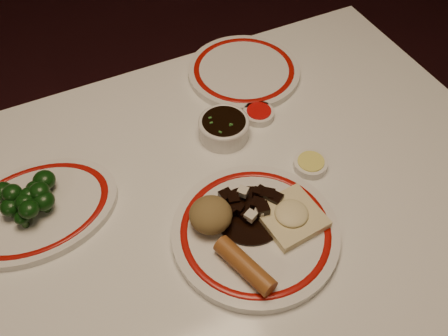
% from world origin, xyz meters
% --- Properties ---
extents(dining_table, '(1.20, 0.90, 0.75)m').
position_xyz_m(dining_table, '(0.00, 0.00, 0.66)').
color(dining_table, white).
rests_on(dining_table, ground).
extents(main_plate, '(0.35, 0.35, 0.02)m').
position_xyz_m(main_plate, '(0.05, -0.05, 0.76)').
color(main_plate, white).
rests_on(main_plate, dining_table).
extents(rice_mound, '(0.07, 0.07, 0.05)m').
position_xyz_m(rice_mound, '(-0.01, -0.01, 0.79)').
color(rice_mound, olive).
rests_on(rice_mound, main_plate).
extents(spring_roll, '(0.06, 0.12, 0.03)m').
position_xyz_m(spring_roll, '(-0.00, -0.11, 0.78)').
color(spring_roll, '#985825').
rests_on(spring_roll, main_plate).
extents(fried_wonton, '(0.11, 0.11, 0.03)m').
position_xyz_m(fried_wonton, '(0.11, -0.06, 0.78)').
color(fried_wonton, beige).
rests_on(fried_wonton, main_plate).
extents(stirfry_heap, '(0.13, 0.12, 0.03)m').
position_xyz_m(stirfry_heap, '(0.06, -0.01, 0.78)').
color(stirfry_heap, black).
rests_on(stirfry_heap, main_plate).
extents(broccoli_plate, '(0.30, 0.26, 0.02)m').
position_xyz_m(broccoli_plate, '(-0.28, 0.16, 0.76)').
color(broccoli_plate, white).
rests_on(broccoli_plate, dining_table).
extents(broccoli_pile, '(0.11, 0.11, 0.05)m').
position_xyz_m(broccoli_pile, '(-0.28, 0.16, 0.79)').
color(broccoli_pile, '#23471C').
rests_on(broccoli_pile, broccoli_plate).
extents(soy_bowl, '(0.10, 0.10, 0.04)m').
position_xyz_m(soy_bowl, '(0.10, 0.18, 0.77)').
color(soy_bowl, white).
rests_on(soy_bowl, dining_table).
extents(sweet_sour_dish, '(0.06, 0.06, 0.02)m').
position_xyz_m(sweet_sour_dish, '(0.19, 0.20, 0.76)').
color(sweet_sour_dish, white).
rests_on(sweet_sour_dish, dining_table).
extents(mustard_dish, '(0.06, 0.06, 0.02)m').
position_xyz_m(mustard_dish, '(0.21, 0.04, 0.76)').
color(mustard_dish, white).
rests_on(mustard_dish, dining_table).
extents(far_plate, '(0.26, 0.26, 0.02)m').
position_xyz_m(far_plate, '(0.22, 0.33, 0.76)').
color(far_plate, white).
rests_on(far_plate, dining_table).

